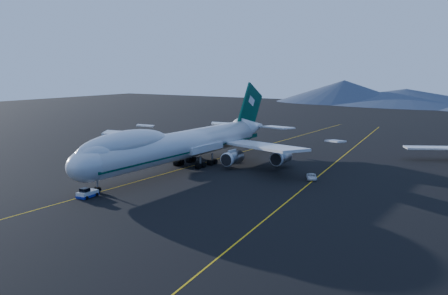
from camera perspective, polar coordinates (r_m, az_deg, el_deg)
The scene contains 6 objects.
ground at distance 117.28m, azimuth -4.82°, elevation -2.45°, with size 500.00×500.00×0.00m, color black.
taxiway_line_main at distance 117.28m, azimuth -4.82°, elevation -2.44°, with size 0.25×220.00×0.01m, color #E3B00D.
taxiway_line_side at distance 111.38m, azimuth 10.80°, elevation -3.19°, with size 0.25×200.00×0.01m, color #E3B00D.
boeing_747 at distance 116.28m, azimuth -4.85°, elevation 0.36°, with size 59.62×72.43×19.37m.
pushback_tug at distance 94.95m, azimuth -15.34°, elevation -5.17°, with size 2.72×4.30×1.78m.
service_van at distance 107.47m, azimuth 9.99°, elevation -3.30°, with size 2.01×4.35×1.21m, color white.
Camera 1 is at (69.61, -91.42, 23.50)m, focal length 40.00 mm.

